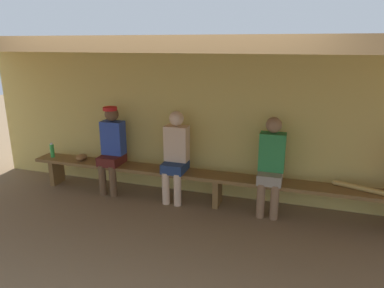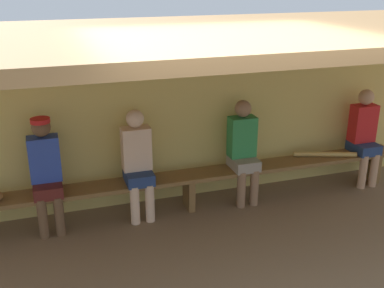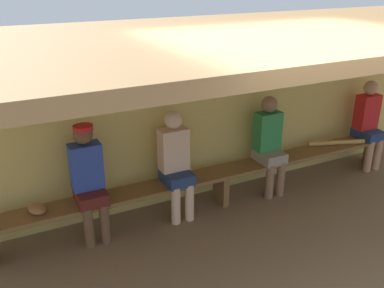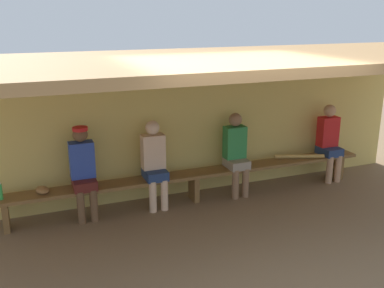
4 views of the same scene
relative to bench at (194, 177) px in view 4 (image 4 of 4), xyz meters
name	(u,v)px [view 4 (image 4 of 4)]	position (x,y,z in m)	size (l,w,h in m)	color
ground_plane	(239,246)	(0.00, -1.55, -0.39)	(24.00, 24.00, 0.00)	brown
back_wall	(184,126)	(0.00, 0.45, 0.71)	(8.00, 0.20, 2.20)	#D8BC60
dugout_roof	(219,61)	(0.00, -0.85, 1.87)	(8.00, 2.80, 0.12)	#9E7547
bench	(194,177)	(0.00, 0.00, 0.00)	(6.00, 0.36, 0.46)	brown
player_middle	(83,169)	(-1.68, 0.00, 0.36)	(0.34, 0.42, 1.34)	#591E19
player_rightmost	(154,161)	(-0.64, 0.00, 0.34)	(0.34, 0.42, 1.34)	navy
player_in_red	(329,139)	(2.54, 0.00, 0.34)	(0.34, 0.42, 1.34)	navy
player_with_sunglasses	(236,151)	(0.73, 0.00, 0.34)	(0.34, 0.42, 1.34)	gray
water_bottle_clear	(0,191)	(-2.78, -0.02, 0.19)	(0.06, 0.06, 0.24)	green
baseball_glove_tan	(42,190)	(-2.25, 0.01, 0.12)	(0.24, 0.17, 0.09)	olive
baseball_bat	(299,156)	(1.94, 0.00, 0.11)	(0.07, 0.07, 0.85)	tan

